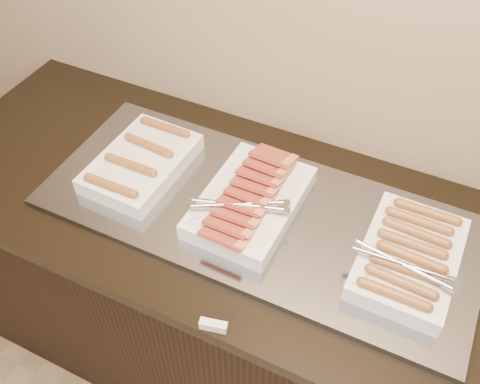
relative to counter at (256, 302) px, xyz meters
name	(u,v)px	position (x,y,z in m)	size (l,w,h in m)	color
counter	(256,302)	(0.00, 0.00, 0.00)	(2.06, 0.76, 0.90)	black
warming_tray	(257,213)	(-0.01, 0.00, 0.46)	(1.20, 0.50, 0.02)	gray
dish_left	(141,163)	(-0.38, 0.00, 0.50)	(0.23, 0.34, 0.07)	silver
dish_center	(250,201)	(-0.03, 0.00, 0.50)	(0.27, 0.39, 0.09)	silver
dish_right	(409,257)	(0.41, 0.00, 0.50)	(0.26, 0.35, 0.08)	silver
label_holder	(213,326)	(0.05, -0.36, 0.46)	(0.06, 0.02, 0.03)	silver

